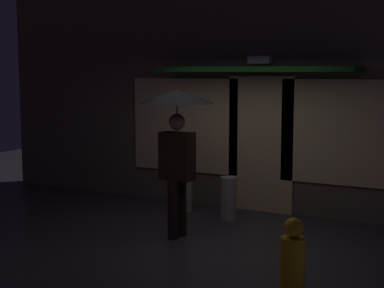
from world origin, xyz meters
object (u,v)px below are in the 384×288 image
at_px(person_with_umbrella, 177,125).
at_px(fire_hydrant, 293,260).
at_px(sidewalk_bollard_2, 229,198).
at_px(sidewalk_bollard, 186,193).

xyz_separation_m(person_with_umbrella, fire_hydrant, (2.06, -1.31, -1.18)).
relative_size(person_with_umbrella, fire_hydrant, 2.49).
bearing_deg(person_with_umbrella, sidewalk_bollard_2, -97.01).
distance_m(person_with_umbrella, fire_hydrant, 2.71).
distance_m(sidewalk_bollard, sidewalk_bollard_2, 0.88).
relative_size(sidewalk_bollard, sidewalk_bollard_2, 0.89).
relative_size(person_with_umbrella, sidewalk_bollard_2, 3.06).
bearing_deg(sidewalk_bollard, sidewalk_bollard_2, -13.04).
bearing_deg(sidewalk_bollard_2, sidewalk_bollard, 166.96).
distance_m(sidewalk_bollard, fire_hydrant, 3.81).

